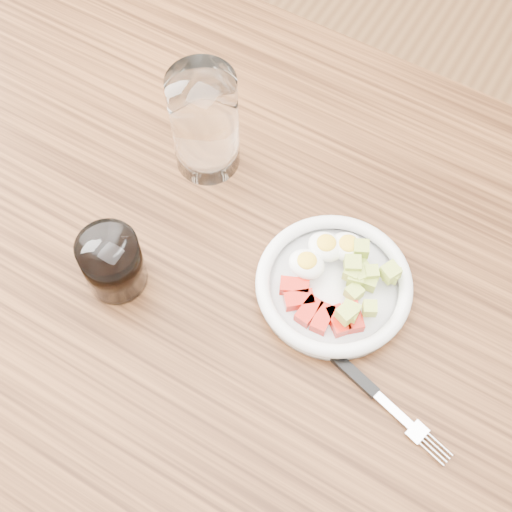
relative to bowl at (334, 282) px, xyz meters
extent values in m
plane|color=brown|center=(-0.09, -0.03, -0.79)|extent=(4.00, 4.00, 0.00)
cube|color=brown|center=(-0.74, 0.32, -0.42)|extent=(0.07, 0.07, 0.73)
cube|color=brown|center=(-0.09, -0.03, -0.04)|extent=(1.50, 0.90, 0.04)
cylinder|color=white|center=(0.00, 0.00, -0.01)|extent=(0.20, 0.20, 0.01)
torus|color=white|center=(0.00, 0.00, 0.00)|extent=(0.21, 0.21, 0.02)
cube|color=#B7170B|center=(-0.04, -0.03, 0.00)|extent=(0.04, 0.03, 0.02)
cube|color=#B7170B|center=(-0.03, -0.05, 0.00)|extent=(0.04, 0.04, 0.02)
cube|color=#B7170B|center=(-0.01, -0.05, 0.00)|extent=(0.03, 0.04, 0.02)
cube|color=#B7170B|center=(0.01, -0.05, 0.00)|extent=(0.02, 0.04, 0.02)
cube|color=#B7170B|center=(0.03, -0.05, 0.00)|extent=(0.04, 0.04, 0.02)
cube|color=#B7170B|center=(0.04, -0.03, 0.00)|extent=(0.04, 0.04, 0.02)
ellipsoid|color=white|center=(-0.03, 0.04, 0.01)|extent=(0.05, 0.04, 0.03)
ellipsoid|color=yellow|center=(-0.03, 0.04, 0.02)|extent=(0.03, 0.03, 0.01)
ellipsoid|color=white|center=(-0.01, 0.05, 0.01)|extent=(0.05, 0.04, 0.03)
ellipsoid|color=yellow|center=(-0.01, 0.05, 0.02)|extent=(0.03, 0.03, 0.01)
ellipsoid|color=white|center=(-0.04, 0.00, 0.01)|extent=(0.05, 0.04, 0.03)
ellipsoid|color=yellow|center=(-0.04, 0.00, 0.02)|extent=(0.03, 0.03, 0.01)
cube|color=#B5C14A|center=(0.03, 0.02, 0.01)|extent=(0.03, 0.03, 0.02)
cube|color=#B5C14A|center=(0.02, 0.02, 0.01)|extent=(0.02, 0.02, 0.02)
cube|color=#B5C14A|center=(0.01, 0.05, 0.02)|extent=(0.03, 0.03, 0.02)
cube|color=#B5C14A|center=(0.04, 0.02, 0.01)|extent=(0.02, 0.02, 0.02)
cube|color=#B5C14A|center=(0.06, 0.04, 0.01)|extent=(0.02, 0.02, 0.02)
cube|color=#B5C14A|center=(0.04, -0.03, 0.01)|extent=(0.02, 0.02, 0.02)
cube|color=#B5C14A|center=(0.01, 0.02, 0.02)|extent=(0.03, 0.03, 0.02)
cube|color=#B5C14A|center=(0.06, -0.02, 0.02)|extent=(0.02, 0.02, 0.02)
cube|color=#B5C14A|center=(0.04, -0.04, 0.02)|extent=(0.03, 0.03, 0.02)
cube|color=#B5C14A|center=(0.02, 0.04, 0.01)|extent=(0.03, 0.03, 0.02)
cube|color=#B5C14A|center=(0.06, 0.04, 0.02)|extent=(0.03, 0.03, 0.02)
cube|color=#B5C14A|center=(0.02, 0.02, 0.01)|extent=(0.03, 0.03, 0.02)
cube|color=#B5C14A|center=(0.03, 0.00, 0.00)|extent=(0.02, 0.02, 0.02)
cube|color=#B5C14A|center=(0.04, 0.03, 0.02)|extent=(0.02, 0.02, 0.02)
cube|color=black|center=(0.06, -0.09, -0.01)|extent=(0.10, 0.04, 0.01)
cube|color=silver|center=(0.14, -0.11, -0.01)|extent=(0.06, 0.03, 0.00)
cube|color=silver|center=(0.18, -0.12, -0.01)|extent=(0.03, 0.03, 0.00)
cylinder|color=silver|center=(0.20, -0.14, -0.01)|extent=(0.04, 0.01, 0.00)
cylinder|color=silver|center=(0.20, -0.13, -0.01)|extent=(0.04, 0.01, 0.00)
cylinder|color=silver|center=(0.20, -0.12, -0.01)|extent=(0.04, 0.01, 0.00)
cylinder|color=silver|center=(0.21, -0.12, -0.01)|extent=(0.04, 0.01, 0.00)
cylinder|color=white|center=(-0.26, 0.09, 0.06)|extent=(0.09, 0.09, 0.17)
cylinder|color=white|center=(-0.26, -0.13, 0.03)|extent=(0.08, 0.08, 0.09)
cylinder|color=black|center=(-0.26, -0.13, 0.02)|extent=(0.07, 0.07, 0.08)
camera|label=1|loc=(0.12, -0.40, 0.84)|focal=50.00mm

